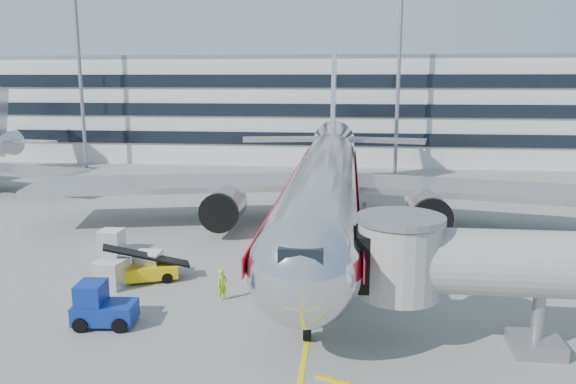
# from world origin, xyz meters

# --- Properties ---
(ground) EXTENTS (180.00, 180.00, 0.00)m
(ground) POSITION_xyz_m (0.00, 0.00, 0.00)
(ground) COLOR gray
(ground) RESTS_ON ground
(lead_in_line) EXTENTS (0.25, 70.00, 0.01)m
(lead_in_line) POSITION_xyz_m (0.00, 10.00, 0.01)
(lead_in_line) COLOR yellow
(lead_in_line) RESTS_ON ground
(main_jet) EXTENTS (50.95, 48.70, 16.06)m
(main_jet) POSITION_xyz_m (0.00, 11.72, 4.23)
(main_jet) COLOR silver
(main_jet) RESTS_ON ground
(terminal) EXTENTS (150.00, 24.25, 15.60)m
(terminal) POSITION_xyz_m (0.00, 57.95, 7.80)
(terminal) COLOR silver
(terminal) RESTS_ON ground
(light_mast_west) EXTENTS (2.40, 1.20, 25.45)m
(light_mast_west) POSITION_xyz_m (-35.00, 42.00, 14.88)
(light_mast_west) COLOR gray
(light_mast_west) RESTS_ON ground
(light_mast_centre) EXTENTS (2.40, 1.20, 25.45)m
(light_mast_centre) POSITION_xyz_m (8.00, 42.00, 14.88)
(light_mast_centre) COLOR gray
(light_mast_centre) RESTS_ON ground
(belt_loader) EXTENTS (5.18, 3.51, 2.45)m
(belt_loader) POSITION_xyz_m (-11.03, -1.26, 0.69)
(belt_loader) COLOR yellow
(belt_loader) RESTS_ON ground
(baggage_tug) EXTENTS (3.17, 2.18, 2.27)m
(baggage_tug) POSITION_xyz_m (-10.49, -7.47, 0.99)
(baggage_tug) COLOR navy
(baggage_tug) RESTS_ON ground
(cargo_container_left) EXTENTS (1.88, 1.88, 1.70)m
(cargo_container_left) POSITION_xyz_m (-12.16, -2.27, 0.85)
(cargo_container_left) COLOR silver
(cargo_container_left) RESTS_ON ground
(cargo_container_right) EXTENTS (1.57, 1.57, 1.64)m
(cargo_container_right) POSITION_xyz_m (-15.09, 4.44, 0.82)
(cargo_container_right) COLOR silver
(cargo_container_right) RESTS_ON ground
(cargo_container_front) EXTENTS (1.59, 1.59, 1.66)m
(cargo_container_front) POSITION_xyz_m (-10.58, -0.44, 0.83)
(cargo_container_front) COLOR silver
(cargo_container_front) RESTS_ON ground
(ramp_worker) EXTENTS (0.73, 0.78, 1.79)m
(ramp_worker) POSITION_xyz_m (-5.14, -3.56, 0.89)
(ramp_worker) COLOR #A7E317
(ramp_worker) RESTS_ON ground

